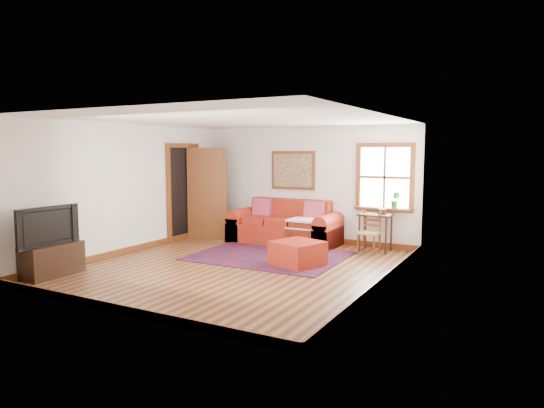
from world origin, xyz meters
The scene contains 13 objects.
ground centered at (0.00, 0.00, 0.00)m, with size 5.50×5.50×0.00m, color #442212.
room_envelope centered at (0.00, 0.02, 1.65)m, with size 5.04×5.54×2.52m.
window centered at (1.78, 2.70, 1.31)m, with size 1.18×0.20×1.38m.
doorway centered at (-2.21, 1.78, 1.07)m, with size 0.89×1.08×2.14m.
framed_artwork centered at (-0.30, 2.71, 1.55)m, with size 1.05×0.07×0.85m.
persian_rug centered at (0.08, 0.98, 0.01)m, with size 2.73×2.19×0.02m, color #5E0D16.
red_leather_sofa centered at (-0.27, 2.29, 0.31)m, with size 2.37×0.98×0.93m.
red_ottoman centered at (0.86, 0.55, 0.21)m, with size 0.75×0.75×0.43m, color maroon.
side_table centered at (1.69, 2.36, 0.63)m, with size 0.63×0.47×0.76m.
ladder_back_chair centered at (1.66, 2.12, 0.44)m, with size 0.41×0.39×0.83m.
media_cabinet centered at (-2.27, -1.93, 0.26)m, with size 0.42×0.94×0.52m, color black.
television centered at (-2.25, -2.06, 0.83)m, with size 1.07×0.14×0.62m, color black.
candle_hurricane centered at (-2.22, -1.51, 0.60)m, with size 0.12×0.12×0.18m.
Camera 1 is at (4.41, -6.89, 1.99)m, focal length 32.00 mm.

